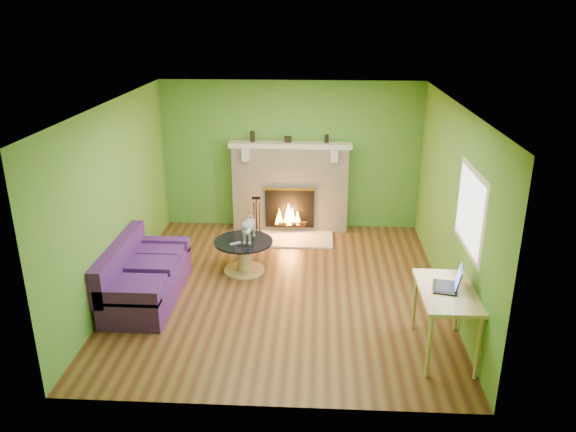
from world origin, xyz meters
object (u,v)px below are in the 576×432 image
at_px(coffee_table, 244,254).
at_px(cat, 249,228).
at_px(sofa, 143,277).
at_px(desk, 447,298).

distance_m(coffee_table, cat, 0.41).
xyz_separation_m(sofa, coffee_table, (1.26, 0.90, -0.02)).
relative_size(desk, cat, 1.80).
distance_m(coffee_table, desk, 3.26).
bearing_deg(sofa, desk, -15.80).
xyz_separation_m(sofa, cat, (1.34, 0.95, 0.37)).
bearing_deg(coffee_table, cat, 32.01).
bearing_deg(cat, desk, -33.44).
relative_size(coffee_table, cat, 1.46).
bearing_deg(desk, sofa, 164.20).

